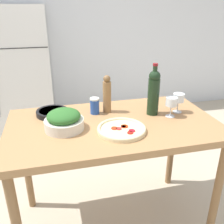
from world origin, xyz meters
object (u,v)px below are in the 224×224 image
wine_glass_far (179,99)px  pepper_mill (106,95)px  refrigerator (21,72)px  salt_canister (95,106)px  homemade_pizza (122,129)px  salad_bowl (64,120)px  wine_bottle (154,91)px  cast_iron_skillet (52,112)px  wine_glass_near (171,103)px

wine_glass_far → pepper_mill: (-0.50, 0.13, 0.03)m
refrigerator → salt_canister: 1.83m
wine_glass_far → homemade_pizza: wine_glass_far is taller
salad_bowl → refrigerator: bearing=102.9°
wine_bottle → homemade_pizza: wine_bottle is taller
salad_bowl → cast_iron_skillet: salad_bowl is taller
salad_bowl → wine_bottle: bearing=8.3°
refrigerator → salad_bowl: refrigerator is taller
wine_glass_near → salt_canister: bearing=160.5°
wine_bottle → pepper_mill: wine_bottle is taller
salad_bowl → homemade_pizza: (0.34, -0.12, -0.05)m
wine_glass_near → salt_canister: (-0.51, 0.18, -0.05)m
pepper_mill → salad_bowl: size_ratio=1.11×
salad_bowl → homemade_pizza: 0.37m
salt_canister → homemade_pizza: bearing=-70.5°
pepper_mill → cast_iron_skillet: pepper_mill is taller
homemade_pizza → salt_canister: 0.34m
wine_glass_far → salad_bowl: bearing=-174.6°
wine_bottle → wine_glass_near: wine_bottle is taller
cast_iron_skillet → salad_bowl: bearing=-74.3°
refrigerator → salt_canister: size_ratio=13.73×
wine_bottle → pepper_mill: (-0.31, 0.12, -0.04)m
wine_glass_near → salt_canister: size_ratio=1.21×
homemade_pizza → cast_iron_skillet: 0.55m
refrigerator → wine_glass_far: (1.26, -1.82, 0.18)m
refrigerator → salad_bowl: 1.95m
refrigerator → pepper_mill: 1.86m
wine_bottle → cast_iron_skillet: 0.73m
pepper_mill → wine_glass_near: bearing=-24.3°
refrigerator → wine_glass_near: size_ratio=11.36×
pepper_mill → salt_canister: 0.12m
refrigerator → homemade_pizza: (0.78, -2.02, 0.09)m
refrigerator → cast_iron_skillet: size_ratio=4.68×
salad_bowl → salt_canister: size_ratio=2.10×
cast_iron_skillet → wine_glass_far: bearing=-10.6°
pepper_mill → cast_iron_skillet: size_ratio=0.80×
wine_glass_near → homemade_pizza: size_ratio=0.47×
homemade_pizza → salt_canister: size_ratio=2.60×
salad_bowl → pepper_mill: bearing=33.1°
wine_bottle → pepper_mill: 0.34m
wine_bottle → cast_iron_skillet: (-0.70, 0.15, -0.15)m
wine_bottle → wine_glass_far: bearing=-4.5°
wine_bottle → cast_iron_skillet: bearing=167.8°
salt_canister → cast_iron_skillet: 0.31m
salt_canister → wine_glass_near: bearing=-19.5°
wine_glass_near → salad_bowl: size_ratio=0.57×
wine_glass_near → cast_iron_skillet: size_ratio=0.41×
refrigerator → wine_glass_near: refrigerator is taller
wine_bottle → pepper_mill: size_ratio=1.33×
homemade_pizza → cast_iron_skillet: bearing=138.8°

